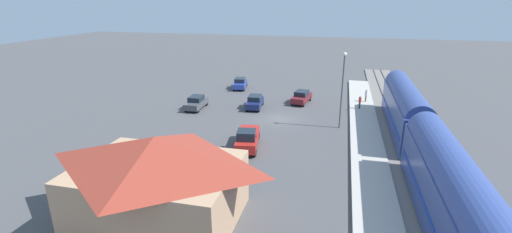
% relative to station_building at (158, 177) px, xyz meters
% --- Properties ---
extents(ground_plane, '(200.00, 200.00, 0.00)m').
position_rel_station_building_xyz_m(ground_plane, '(-4.00, -22.00, -3.05)').
color(ground_plane, '#4C4C4F').
extents(railway_track, '(4.80, 70.00, 0.30)m').
position_rel_station_building_xyz_m(railway_track, '(-18.00, -22.00, -2.96)').
color(railway_track, slate).
rests_on(railway_track, ground).
extents(platform, '(3.20, 46.00, 0.30)m').
position_rel_station_building_xyz_m(platform, '(-14.00, -22.00, -2.90)').
color(platform, '#B7B2A8').
rests_on(platform, ground).
extents(station_building, '(10.91, 8.17, 5.86)m').
position_rel_station_building_xyz_m(station_building, '(0.00, 0.00, 0.00)').
color(station_building, tan).
rests_on(station_building, ground).
extents(pedestrian_on_platform, '(0.36, 0.36, 1.71)m').
position_rel_station_building_xyz_m(pedestrian_on_platform, '(-14.56, -31.57, -1.77)').
color(pedestrian_on_platform, brown).
rests_on(pedestrian_on_platform, platform).
extents(pedestrian_waiting_far, '(0.36, 0.36, 1.71)m').
position_rel_station_building_xyz_m(pedestrian_waiting_far, '(-13.61, -27.95, -1.77)').
color(pedestrian_waiting_far, '#333338').
rests_on(pedestrian_waiting_far, platform).
extents(pickup_red, '(2.80, 5.64, 2.14)m').
position_rel_station_building_xyz_m(pickup_red, '(-2.54, -12.72, -2.02)').
color(pickup_red, red).
rests_on(pickup_red, ground).
extents(sedan_navy, '(2.18, 4.63, 1.74)m').
position_rel_station_building_xyz_m(sedan_navy, '(-0.03, -25.84, -2.17)').
color(sedan_navy, navy).
rests_on(sedan_navy, ground).
extents(sedan_charcoal, '(1.98, 4.55, 1.74)m').
position_rel_station_building_xyz_m(sedan_charcoal, '(7.44, -23.66, -2.17)').
color(sedan_charcoal, '#47494F').
rests_on(sedan_charcoal, ground).
extents(sedan_maroon, '(2.61, 4.75, 1.74)m').
position_rel_station_building_xyz_m(sedan_maroon, '(-5.81, -29.78, -2.17)').
color(sedan_maroon, maroon).
rests_on(sedan_maroon, ground).
extents(sedan_blue, '(2.49, 4.72, 1.74)m').
position_rel_station_building_xyz_m(sedan_blue, '(4.91, -35.80, -2.17)').
color(sedan_blue, '#283D9E').
rests_on(sedan_blue, ground).
extents(light_pole_near_platform, '(0.44, 0.44, 8.55)m').
position_rel_station_building_xyz_m(light_pole_near_platform, '(-11.20, -20.69, 2.26)').
color(light_pole_near_platform, '#515156').
rests_on(light_pole_near_platform, ground).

